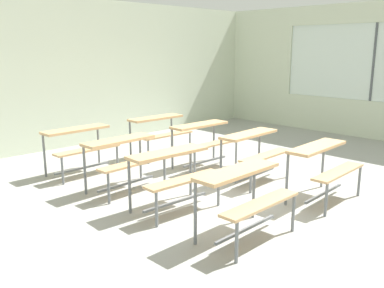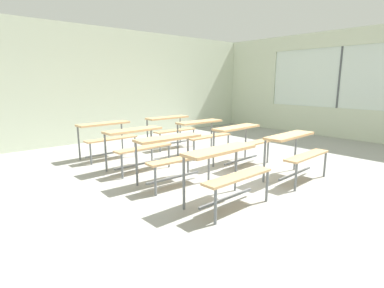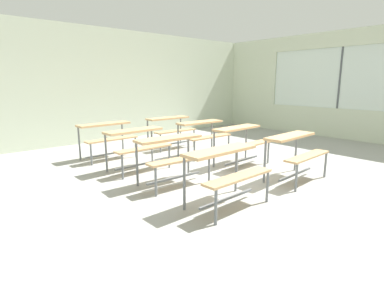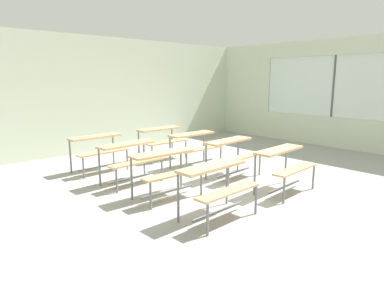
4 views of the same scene
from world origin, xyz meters
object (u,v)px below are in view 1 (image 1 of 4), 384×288
at_px(desk_bench_r1c0, 174,166).
at_px(desk_bench_r1c1, 255,145).
at_px(desk_bench_r2c0, 124,152).
at_px(desk_bench_r0c0, 245,188).
at_px(desk_bench_r0c1, 324,160).
at_px(desk_bench_r3c0, 80,140).
at_px(desk_bench_r3c1, 160,127).
at_px(desk_bench_r2c1, 204,135).

bearing_deg(desk_bench_r1c0, desk_bench_r1c1, 3.14).
height_order(desk_bench_r1c0, desk_bench_r2c0, same).
bearing_deg(desk_bench_r1c1, desk_bench_r0c0, -147.86).
bearing_deg(desk_bench_r0c0, desk_bench_r1c0, 89.29).
relative_size(desk_bench_r0c1, desk_bench_r2c0, 1.00).
bearing_deg(desk_bench_r3c0, desk_bench_r1c1, -53.33).
bearing_deg(desk_bench_r3c1, desk_bench_r1c1, -86.85).
bearing_deg(desk_bench_r2c1, desk_bench_r2c0, -177.04).
relative_size(desk_bench_r0c1, desk_bench_r3c0, 1.01).
bearing_deg(desk_bench_r0c1, desk_bench_r3c1, 88.47).
bearing_deg(desk_bench_r2c0, desk_bench_r1c1, -34.00).
distance_m(desk_bench_r1c1, desk_bench_r3c1, 2.18).
relative_size(desk_bench_r2c0, desk_bench_r3c0, 1.01).
bearing_deg(desk_bench_r0c1, desk_bench_r1c0, 142.61).
bearing_deg(desk_bench_r1c0, desk_bench_r0c1, -32.19).
xyz_separation_m(desk_bench_r2c0, desk_bench_r2c1, (1.68, 0.05, 0.00)).
bearing_deg(desk_bench_r1c1, desk_bench_r2c1, 87.49).
bearing_deg(desk_bench_r2c1, desk_bench_r0c0, -125.35).
distance_m(desk_bench_r0c0, desk_bench_r2c0, 2.18).
bearing_deg(desk_bench_r1c1, desk_bench_r1c0, 177.89).
bearing_deg(desk_bench_r0c0, desk_bench_r0c1, -1.49).
bearing_deg(desk_bench_r3c1, desk_bench_r1c0, -124.73).
bearing_deg(desk_bench_r2c0, desk_bench_r2c1, -0.84).
bearing_deg(desk_bench_r0c0, desk_bench_r3c1, 63.51).
xyz_separation_m(desk_bench_r1c0, desk_bench_r2c1, (1.66, 1.09, 0.00)).
relative_size(desk_bench_r0c1, desk_bench_r3c1, 1.01).
height_order(desk_bench_r0c1, desk_bench_r3c1, same).
height_order(desk_bench_r0c0, desk_bench_r1c0, same).
bearing_deg(desk_bench_r2c1, desk_bench_r3c0, 148.59).
xyz_separation_m(desk_bench_r0c1, desk_bench_r2c1, (0.02, 2.24, 0.00)).
bearing_deg(desk_bench_r2c1, desk_bench_r1c1, -88.66).
height_order(desk_bench_r0c1, desk_bench_r1c1, same).
distance_m(desk_bench_r1c1, desk_bench_r3c0, 2.79).
distance_m(desk_bench_r0c0, desk_bench_r3c1, 3.69).
xyz_separation_m(desk_bench_r0c0, desk_bench_r2c1, (1.66, 2.23, 0.00)).
relative_size(desk_bench_r1c0, desk_bench_r2c1, 1.01).
xyz_separation_m(desk_bench_r1c1, desk_bench_r3c0, (-1.73, 2.19, 0.00)).
xyz_separation_m(desk_bench_r0c0, desk_bench_r2c0, (-0.02, 2.18, 0.00)).
distance_m(desk_bench_r0c1, desk_bench_r1c0, 2.01).
distance_m(desk_bench_r1c0, desk_bench_r3c1, 2.71).
xyz_separation_m(desk_bench_r0c0, desk_bench_r1c1, (1.66, 1.15, 0.00)).
bearing_deg(desk_bench_r1c0, desk_bench_r3c0, 94.38).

